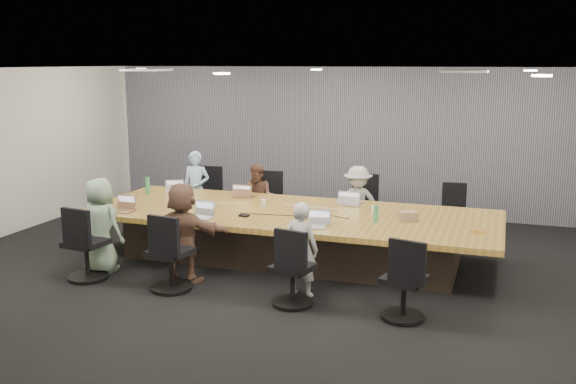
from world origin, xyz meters
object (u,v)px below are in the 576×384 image
(person_2, at_px, (358,204))
(mug_brown, at_px, (128,198))
(laptop_1, at_px, (246,196))
(person_5, at_px, (183,232))
(person_0, at_px, (196,189))
(chair_7, at_px, (404,286))
(snack_packet, at_px, (477,231))
(chair_6, at_px, (292,274))
(bottle_green_left, at_px, (148,186))
(laptop_5, at_px, (201,218))
(stapler, at_px, (318,217))
(chair_5, at_px, (171,258))
(canvas_bag, at_px, (408,216))
(chair_1, at_px, (266,206))
(conference_table, at_px, (290,234))
(laptop_6, at_px, (314,227))
(laptop_2, at_px, (350,203))
(chair_0, at_px, (205,200))
(bottle_green_right, at_px, (376,214))
(laptop_0, at_px, (181,191))
(bottle_clear, at_px, (190,198))
(laptop_4, at_px, (123,211))
(chair_3, at_px, (451,221))
(person_4, at_px, (101,225))
(person_6, at_px, (301,249))
(chair_4, at_px, (86,249))
(person_1, at_px, (259,198))
(chair_2, at_px, (362,211))

(person_2, relative_size, mug_brown, 12.24)
(laptop_1, distance_m, person_5, 2.15)
(person_0, bearing_deg, chair_7, -43.89)
(person_0, xyz_separation_m, snack_packet, (4.87, -1.69, 0.08))
(chair_6, distance_m, bottle_green_left, 3.93)
(person_5, bearing_deg, chair_7, 176.40)
(laptop_5, height_order, stapler, stapler)
(person_0, bearing_deg, chair_5, -76.62)
(person_0, height_order, canvas_bag, person_0)
(chair_1, height_order, chair_6, chair_6)
(conference_table, relative_size, laptop_6, 19.91)
(person_0, relative_size, laptop_6, 4.48)
(laptop_5, relative_size, bottle_green_left, 1.12)
(snack_packet, bearing_deg, laptop_2, 149.62)
(mug_brown, bearing_deg, bottle_green_left, 90.00)
(chair_1, distance_m, person_5, 3.06)
(chair_0, bearing_deg, bottle_green_right, 146.59)
(person_5, xyz_separation_m, bottle_green_right, (2.36, 1.12, 0.18))
(person_0, height_order, laptop_6, person_0)
(laptop_5, relative_size, laptop_6, 1.04)
(laptop_0, xyz_separation_m, person_5, (1.17, -2.15, -0.07))
(laptop_2, distance_m, mug_brown, 3.49)
(bottle_clear, bearing_deg, person_2, 32.24)
(stapler, bearing_deg, laptop_4, -163.52)
(chair_3, xyz_separation_m, bottle_clear, (-3.75, -1.79, 0.50))
(bottle_clear, bearing_deg, person_4, -120.56)
(bottle_green_left, bearing_deg, person_6, -28.93)
(conference_table, xyz_separation_m, person_0, (-2.22, 1.35, 0.27))
(person_5, bearing_deg, canvas_bag, -151.28)
(person_4, bearing_deg, laptop_0, -87.47)
(chair_4, bearing_deg, person_1, 74.65)
(person_4, relative_size, canvas_bag, 5.46)
(person_2, distance_m, laptop_2, 0.56)
(person_5, height_order, stapler, person_5)
(person_2, bearing_deg, laptop_6, -102.90)
(conference_table, xyz_separation_m, chair_1, (-1.03, 1.70, -0.02))
(chair_0, relative_size, person_1, 0.68)
(conference_table, height_order, laptop_5, laptop_5)
(chair_7, relative_size, laptop_1, 2.39)
(chair_1, relative_size, mug_brown, 7.53)
(chair_1, bearing_deg, chair_6, 108.12)
(chair_2, bearing_deg, laptop_0, 17.58)
(chair_2, bearing_deg, laptop_6, 88.05)
(chair_2, distance_m, bottle_green_right, 2.07)
(person_4, distance_m, person_6, 2.93)
(person_2, bearing_deg, person_5, -133.10)
(conference_table, distance_m, laptop_0, 2.38)
(chair_3, bearing_deg, chair_5, 41.60)
(chair_5, relative_size, laptop_0, 2.74)
(person_5, bearing_deg, person_2, -119.94)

